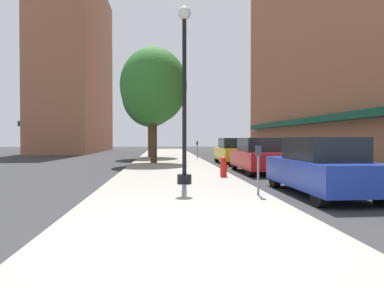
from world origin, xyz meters
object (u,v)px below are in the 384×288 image
tree_near (150,95)px  tree_mid (154,86)px  car_yellow (233,151)px  fire_hydrant (224,167)px  parking_meter_near (197,148)px  car_blue (321,167)px  car_red (258,156)px  lamppost (184,91)px  parking_meter_far (258,164)px

tree_near → tree_mid: size_ratio=1.08×
tree_near → car_yellow: 9.42m
fire_hydrant → tree_near: tree_near is taller
parking_meter_near → car_blue: 15.68m
fire_hydrant → car_blue: size_ratio=0.18×
car_red → lamppost: bearing=-132.6°
tree_mid → car_red: (5.04, -5.47, -4.07)m
tree_mid → car_blue: size_ratio=1.66×
fire_hydrant → parking_meter_near: parking_meter_near is taller
car_blue → car_yellow: same height
lamppost → car_yellow: size_ratio=1.37×
parking_meter_near → car_yellow: size_ratio=0.30×
tree_near → car_red: (5.49, -12.05, -4.38)m
tree_mid → car_blue: 13.45m
car_yellow → fire_hydrant: bearing=-103.2°
tree_mid → fire_hydrant: bearing=-69.6°
lamppost → parking_meter_near: lamppost is taller
fire_hydrant → car_blue: 4.40m
lamppost → car_yellow: (3.75, 10.06, -2.39)m
lamppost → tree_near: (-1.74, 16.33, 1.99)m
car_blue → tree_mid: bearing=112.0°
tree_mid → car_blue: (5.04, -11.79, -4.07)m
fire_hydrant → car_red: 3.23m
lamppost → parking_meter_near: (1.80, 13.52, -2.25)m
parking_meter_near → fire_hydrant: bearing=-90.7°
tree_mid → car_blue: tree_mid is taller
lamppost → tree_near: 16.54m
fire_hydrant → tree_near: size_ratio=0.10×
tree_mid → parking_meter_far: bearing=-75.9°
fire_hydrant → car_yellow: size_ratio=0.18×
tree_mid → tree_near: bearing=93.9°
car_yellow → parking_meter_far: bearing=-97.8°
lamppost → parking_meter_near: size_ratio=4.50×
parking_meter_near → car_blue: car_blue is taller
fire_hydrant → tree_mid: (-2.95, 7.92, 4.36)m
fire_hydrant → car_yellow: bearing=75.7°
parking_meter_far → car_red: size_ratio=0.30×
lamppost → parking_meter_far: bearing=-54.3°
parking_meter_far → car_blue: (1.95, 0.48, -0.14)m
lamppost → fire_hydrant: 3.65m
parking_meter_near → car_red: 9.45m
parking_meter_far → tree_mid: (-3.09, 12.26, 3.93)m
parking_meter_near → car_blue: bearing=-82.9°
tree_near → tree_mid: bearing=-86.1°
fire_hydrant → car_yellow: 8.49m
fire_hydrant → car_red: (2.09, 2.45, 0.29)m
car_blue → fire_hydrant: bearing=117.2°
lamppost → car_yellow: bearing=69.5°
fire_hydrant → parking_meter_near: (0.14, 11.69, 0.43)m
parking_meter_near → car_yellow: bearing=-60.6°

